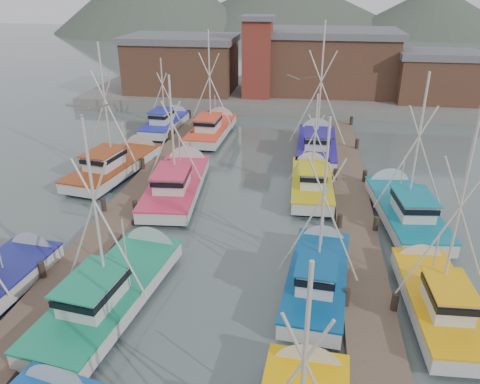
# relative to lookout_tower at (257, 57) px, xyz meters

# --- Properties ---
(ground) EXTENTS (260.00, 260.00, 0.00)m
(ground) POSITION_rel_lookout_tower_xyz_m (2.00, -33.00, -5.55)
(ground) COLOR #52625E
(ground) RESTS_ON ground
(dock_left) EXTENTS (2.30, 46.00, 1.50)m
(dock_left) POSITION_rel_lookout_tower_xyz_m (-5.00, -28.96, -5.34)
(dock_left) COLOR brown
(dock_left) RESTS_ON ground
(dock_right) EXTENTS (2.30, 46.00, 1.50)m
(dock_right) POSITION_rel_lookout_tower_xyz_m (9.00, -28.96, -5.34)
(dock_right) COLOR brown
(dock_right) RESTS_ON ground
(quay) EXTENTS (44.00, 16.00, 1.20)m
(quay) POSITION_rel_lookout_tower_xyz_m (2.00, 4.00, -4.95)
(quay) COLOR slate
(quay) RESTS_ON ground
(shed_left) EXTENTS (12.72, 8.48, 6.20)m
(shed_left) POSITION_rel_lookout_tower_xyz_m (-9.00, 2.00, -1.21)
(shed_left) COLOR brown
(shed_left) RESTS_ON quay
(shed_center) EXTENTS (14.84, 9.54, 6.90)m
(shed_center) POSITION_rel_lookout_tower_xyz_m (8.00, 4.00, -0.86)
(shed_center) COLOR brown
(shed_center) RESTS_ON quay
(shed_right) EXTENTS (8.48, 6.36, 5.20)m
(shed_right) POSITION_rel_lookout_tower_xyz_m (19.00, 1.00, -1.71)
(shed_right) COLOR brown
(shed_right) RESTS_ON quay
(lookout_tower) EXTENTS (3.60, 3.60, 8.50)m
(lookout_tower) POSITION_rel_lookout_tower_xyz_m (0.00, 0.00, 0.00)
(lookout_tower) COLOR maroon
(lookout_tower) RESTS_ON quay
(distant_hills) EXTENTS (175.00, 140.00, 42.00)m
(distant_hills) POSITION_rel_lookout_tower_xyz_m (-10.76, 89.59, -5.55)
(distant_hills) COLOR #4A5345
(distant_hills) RESTS_ON ground
(boat_4) EXTENTS (4.20, 9.92, 9.61)m
(boat_4) POSITION_rel_lookout_tower_xyz_m (-2.07, -35.64, -4.87)
(boat_4) COLOR #101936
(boat_4) RESTS_ON ground
(boat_5) EXTENTS (3.57, 8.49, 9.03)m
(boat_5) POSITION_rel_lookout_tower_xyz_m (6.81, -33.25, -4.87)
(boat_5) COLOR #101936
(boat_5) RESTS_ON ground
(boat_7) EXTENTS (3.86, 8.09, 9.81)m
(boat_7) POSITION_rel_lookout_tower_xyz_m (11.79, -34.23, -4.86)
(boat_7) COLOR #101936
(boat_7) RESTS_ON ground
(boat_8) EXTENTS (3.96, 10.34, 8.94)m
(boat_8) POSITION_rel_lookout_tower_xyz_m (-2.55, -23.76, -4.87)
(boat_8) COLOR #101936
(boat_8) RESTS_ON ground
(boat_9) EXTENTS (3.05, 8.51, 7.47)m
(boat_9) POSITION_rel_lookout_tower_xyz_m (6.38, -22.23, -4.87)
(boat_9) COLOR #101936
(boat_9) RESTS_ON ground
(boat_10) EXTENTS (4.54, 10.05, 10.37)m
(boat_10) POSITION_rel_lookout_tower_xyz_m (-7.85, -21.09, -4.86)
(boat_10) COLOR #101936
(boat_10) RESTS_ON ground
(boat_11) EXTENTS (3.98, 9.64, 9.70)m
(boat_11) POSITION_rel_lookout_tower_xyz_m (11.85, -25.49, -4.87)
(boat_11) COLOR #101936
(boat_11) RESTS_ON ground
(boat_12) EXTENTS (4.07, 9.41, 10.23)m
(boat_12) POSITION_rel_lookout_tower_xyz_m (-2.73, -11.19, -4.86)
(boat_12) COLOR #101936
(boat_12) RESTS_ON ground
(boat_13) EXTENTS (4.51, 9.82, 11.37)m
(boat_13) POSITION_rel_lookout_tower_xyz_m (6.70, -14.31, -4.86)
(boat_13) COLOR #101936
(boat_13) RESTS_ON ground
(boat_14) EXTENTS (3.10, 8.37, 7.45)m
(boat_14) POSITION_rel_lookout_tower_xyz_m (-7.42, -9.96, -4.87)
(boat_14) COLOR #101936
(boat_14) RESTS_ON ground
(gull_near) EXTENTS (1.49, 0.66, 0.24)m
(gull_near) POSITION_rel_lookout_tower_xyz_m (-1.65, -36.81, 3.59)
(gull_near) COLOR gray
(gull_near) RESTS_ON ground
(gull_far) EXTENTS (1.50, 0.66, 0.24)m
(gull_far) POSITION_rel_lookout_tower_xyz_m (5.44, -28.16, 3.18)
(gull_far) COLOR gray
(gull_far) RESTS_ON ground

